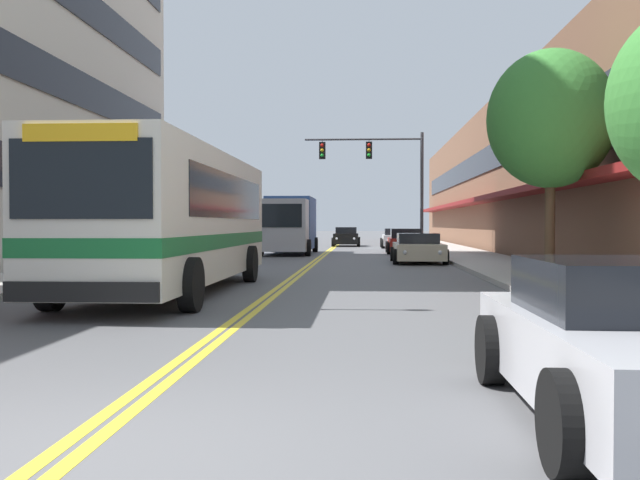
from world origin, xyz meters
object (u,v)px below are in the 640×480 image
traffic_signal_mast (382,167)px  street_tree_right_mid (551,119)px  car_white_parked_right_end (397,239)px  car_black_moving_lead (346,237)px  car_champagne_parked_right_far (418,249)px  street_lamp_left_near (0,31)px  box_truck (290,224)px  car_charcoal_parked_left_near (200,249)px  city_bus (175,214)px  car_silver_parked_right_foreground (637,345)px  car_red_parked_right_mid (405,242)px

traffic_signal_mast → street_tree_right_mid: 19.25m
car_white_parked_right_end → car_black_moving_lead: car_black_moving_lead is taller
car_champagne_parked_right_far → street_lamp_left_near: (-9.33, -16.04, 4.78)m
street_tree_right_mid → box_truck: bearing=117.0°
car_champagne_parked_right_far → street_tree_right_mid: (2.90, -9.56, 3.91)m
car_charcoal_parked_left_near → car_champagne_parked_right_far: car_charcoal_parked_left_near is taller
car_champagne_parked_right_far → street_tree_right_mid: size_ratio=0.74×
traffic_signal_mast → street_tree_right_mid: bearing=-77.4°
traffic_signal_mast → street_lamp_left_near: size_ratio=0.71×
city_bus → traffic_signal_mast: (5.39, 22.28, 2.86)m
city_bus → traffic_signal_mast: 23.10m
street_tree_right_mid → street_lamp_left_near: bearing=-152.1°
car_champagne_parked_right_far → box_truck: box_truck is taller
city_bus → car_champagne_parked_right_far: size_ratio=2.40×
car_white_parked_right_end → traffic_signal_mast: 10.22m
car_champagne_parked_right_far → street_tree_right_mid: 10.73m
car_charcoal_parked_left_near → street_lamp_left_near: (-0.75, -13.64, 4.73)m
car_silver_parked_right_foreground → street_lamp_left_near: (-9.31, 7.66, 4.74)m
city_bus → car_champagne_parked_right_far: 14.72m
box_truck → car_charcoal_parked_left_near: bearing=-102.5°
car_red_parked_right_mid → street_tree_right_mid: street_tree_right_mid is taller
car_black_moving_lead → street_lamp_left_near: (-5.83, -37.94, 4.71)m
car_silver_parked_right_foreground → car_champagne_parked_right_far: size_ratio=0.95×
car_black_moving_lead → street_lamp_left_near: street_lamp_left_near is taller
car_silver_parked_right_foreground → car_black_moving_lead: (-3.48, 45.60, 0.03)m
box_truck → street_lamp_left_near: size_ratio=0.81×
car_silver_parked_right_foreground → car_red_parked_right_mid: car_red_parked_right_mid is taller
car_red_parked_right_mid → street_lamp_left_near: street_lamp_left_near is taller
box_truck → traffic_signal_mast: size_ratio=1.13×
box_truck → city_bus: bearing=-91.3°
car_champagne_parked_right_far → traffic_signal_mast: size_ratio=0.70×
street_lamp_left_near → car_charcoal_parked_left_near: bearing=86.9°
city_bus → car_red_parked_right_mid: bearing=73.4°
car_champagne_parked_right_far → street_lamp_left_near: size_ratio=0.50×
traffic_signal_mast → car_champagne_parked_right_far: bearing=-82.1°
car_silver_parked_right_foreground → street_tree_right_mid: (2.93, 14.14, 3.87)m
car_silver_parked_right_foreground → street_lamp_left_near: size_ratio=0.48×
car_black_moving_lead → street_lamp_left_near: bearing=-98.7°
car_champagne_parked_right_far → car_white_parked_right_end: bearing=90.1°
street_tree_right_mid → car_charcoal_parked_left_near: bearing=148.1°
car_black_moving_lead → car_red_parked_right_mid: bearing=-74.4°
car_silver_parked_right_foreground → car_white_parked_right_end: size_ratio=0.91×
car_black_moving_lead → car_silver_parked_right_foreground: bearing=-85.6°
car_silver_parked_right_foreground → street_lamp_left_near: 12.95m
car_charcoal_parked_left_near → car_champagne_parked_right_far: bearing=15.7°
car_white_parked_right_end → car_silver_parked_right_foreground: bearing=-90.0°
city_bus → box_truck: (0.47, 21.36, -0.23)m
car_champagne_parked_right_far → car_charcoal_parked_left_near: bearing=-164.3°
street_lamp_left_near → street_tree_right_mid: bearing=27.9°
box_truck → car_white_parked_right_end: bearing=58.8°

